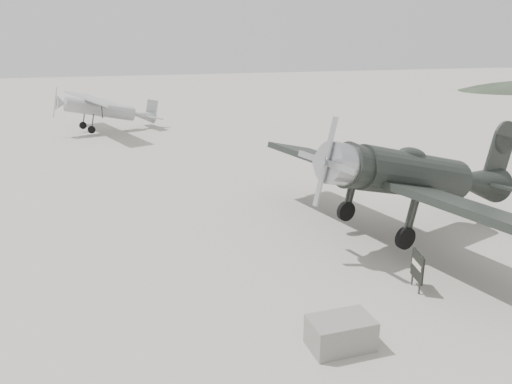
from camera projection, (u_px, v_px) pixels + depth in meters
ground at (333, 266)px, 15.28m from camera, size 160.00×160.00×0.00m
lowwing_monoplane at (420, 176)px, 17.00m from camera, size 9.21×12.75×4.10m
highwing_monoplane at (104, 106)px, 35.95m from camera, size 7.54×10.47×2.98m
equipment_block at (341, 333)px, 11.22m from camera, size 1.45×0.92×0.72m
sign_board at (417, 267)px, 13.68m from camera, size 0.23×0.78×1.14m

